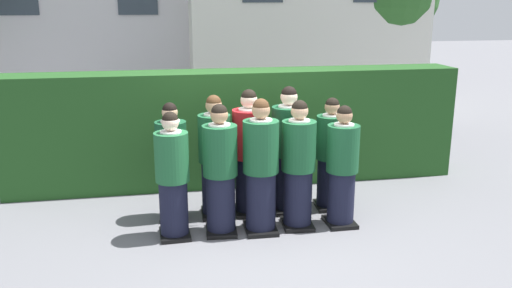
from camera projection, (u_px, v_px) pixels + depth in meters
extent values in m
plane|color=slate|center=(260.00, 229.00, 6.79)|extent=(60.00, 60.00, 0.00)
cylinder|color=black|center=(174.00, 209.00, 6.50)|extent=(0.35, 0.35, 0.72)
cube|color=black|center=(175.00, 234.00, 6.59)|extent=(0.38, 0.47, 0.05)
cylinder|color=#1E5B33|center=(172.00, 157.00, 6.33)|extent=(0.41, 0.41, 0.60)
cylinder|color=white|center=(171.00, 132.00, 6.26)|extent=(0.25, 0.25, 0.03)
cube|color=navy|center=(170.00, 143.00, 6.49)|extent=(0.04, 0.01, 0.26)
sphere|color=beige|center=(170.00, 122.00, 6.22)|extent=(0.20, 0.20, 0.20)
sphere|color=black|center=(170.00, 119.00, 6.22)|extent=(0.19, 0.19, 0.19)
cylinder|color=black|center=(221.00, 204.00, 6.62)|extent=(0.36, 0.36, 0.75)
cube|color=black|center=(221.00, 230.00, 6.71)|extent=(0.41, 0.49, 0.05)
cylinder|color=#19512D|center=(220.00, 151.00, 6.44)|extent=(0.43, 0.43, 0.62)
cylinder|color=white|center=(219.00, 125.00, 6.36)|extent=(0.26, 0.26, 0.03)
cube|color=#236038|center=(219.00, 137.00, 6.60)|extent=(0.04, 0.01, 0.27)
sphere|color=tan|center=(219.00, 115.00, 6.33)|extent=(0.21, 0.21, 0.21)
sphere|color=black|center=(219.00, 112.00, 6.32)|extent=(0.20, 0.20, 0.20)
cube|color=white|center=(219.00, 152.00, 6.73)|extent=(0.15, 0.02, 0.20)
cylinder|color=black|center=(261.00, 201.00, 6.66)|extent=(0.37, 0.37, 0.78)
cube|color=black|center=(261.00, 228.00, 6.75)|extent=(0.40, 0.49, 0.05)
cylinder|color=#19512D|center=(261.00, 147.00, 6.47)|extent=(0.44, 0.44, 0.64)
cylinder|color=white|center=(261.00, 120.00, 6.39)|extent=(0.27, 0.27, 0.03)
cube|color=navy|center=(258.00, 132.00, 6.64)|extent=(0.04, 0.01, 0.28)
sphere|color=tan|center=(261.00, 110.00, 6.36)|extent=(0.22, 0.22, 0.22)
sphere|color=#472D19|center=(261.00, 107.00, 6.35)|extent=(0.20, 0.20, 0.20)
cube|color=white|center=(257.00, 148.00, 6.77)|extent=(0.15, 0.01, 0.20)
cylinder|color=black|center=(298.00, 198.00, 6.80)|extent=(0.36, 0.36, 0.76)
cube|color=black|center=(297.00, 224.00, 6.89)|extent=(0.41, 0.50, 0.05)
cylinder|color=#19512D|center=(299.00, 146.00, 6.62)|extent=(0.43, 0.43, 0.63)
cylinder|color=white|center=(299.00, 121.00, 6.54)|extent=(0.27, 0.27, 0.03)
cube|color=gold|center=(296.00, 132.00, 6.78)|extent=(0.04, 0.01, 0.28)
sphere|color=tan|center=(300.00, 111.00, 6.51)|extent=(0.21, 0.21, 0.21)
sphere|color=black|center=(300.00, 108.00, 6.50)|extent=(0.20, 0.20, 0.20)
cube|color=white|center=(295.00, 147.00, 6.91)|extent=(0.15, 0.02, 0.20)
cylinder|color=black|center=(341.00, 198.00, 6.86)|extent=(0.35, 0.35, 0.72)
cube|color=black|center=(340.00, 222.00, 6.95)|extent=(0.37, 0.45, 0.05)
cylinder|color=#19512D|center=(343.00, 148.00, 6.69)|extent=(0.41, 0.41, 0.60)
cylinder|color=white|center=(344.00, 125.00, 6.61)|extent=(0.25, 0.25, 0.03)
cube|color=navy|center=(338.00, 136.00, 6.85)|extent=(0.04, 0.01, 0.26)
sphere|color=tan|center=(344.00, 116.00, 6.58)|extent=(0.20, 0.20, 0.20)
sphere|color=black|center=(345.00, 113.00, 6.57)|extent=(0.19, 0.19, 0.19)
cube|color=white|center=(336.00, 150.00, 6.97)|extent=(0.15, 0.01, 0.20)
cylinder|color=black|center=(173.00, 192.00, 7.09)|extent=(0.34, 0.34, 0.72)
cube|color=black|center=(174.00, 215.00, 7.17)|extent=(0.39, 0.47, 0.05)
cylinder|color=#144728|center=(171.00, 144.00, 6.92)|extent=(0.41, 0.41, 0.59)
cylinder|color=white|center=(170.00, 121.00, 6.84)|extent=(0.25, 0.25, 0.03)
cube|color=gold|center=(171.00, 132.00, 7.07)|extent=(0.04, 0.01, 0.26)
sphere|color=tan|center=(170.00, 112.00, 6.81)|extent=(0.20, 0.20, 0.20)
sphere|color=black|center=(170.00, 110.00, 6.80)|extent=(0.19, 0.19, 0.19)
cylinder|color=black|center=(215.00, 188.00, 7.16)|extent=(0.36, 0.36, 0.76)
cube|color=black|center=(216.00, 213.00, 7.25)|extent=(0.40, 0.48, 0.05)
cylinder|color=#19512D|center=(214.00, 138.00, 6.98)|extent=(0.43, 0.43, 0.63)
cylinder|color=white|center=(214.00, 115.00, 6.90)|extent=(0.27, 0.27, 0.03)
cube|color=gold|center=(213.00, 126.00, 7.14)|extent=(0.04, 0.01, 0.28)
sphere|color=tan|center=(214.00, 105.00, 6.86)|extent=(0.21, 0.21, 0.21)
sphere|color=#472D19|center=(214.00, 102.00, 6.85)|extent=(0.20, 0.20, 0.20)
cylinder|color=black|center=(249.00, 185.00, 7.24)|extent=(0.38, 0.38, 0.79)
cube|color=black|center=(249.00, 210.00, 7.34)|extent=(0.41, 0.50, 0.05)
cylinder|color=#AD191E|center=(249.00, 134.00, 7.06)|extent=(0.44, 0.44, 0.65)
cylinder|color=white|center=(249.00, 109.00, 6.97)|extent=(0.28, 0.28, 0.03)
cube|color=navy|center=(247.00, 121.00, 7.22)|extent=(0.04, 0.01, 0.29)
sphere|color=beige|center=(249.00, 100.00, 6.94)|extent=(0.22, 0.22, 0.22)
sphere|color=black|center=(249.00, 97.00, 6.93)|extent=(0.20, 0.20, 0.20)
cube|color=white|center=(246.00, 136.00, 7.35)|extent=(0.15, 0.01, 0.20)
cylinder|color=black|center=(288.00, 183.00, 7.32)|extent=(0.38, 0.38, 0.80)
cube|color=black|center=(287.00, 208.00, 7.42)|extent=(0.41, 0.50, 0.05)
cylinder|color=#144728|center=(288.00, 131.00, 7.13)|extent=(0.45, 0.45, 0.66)
cylinder|color=white|center=(289.00, 107.00, 7.05)|extent=(0.28, 0.28, 0.03)
cube|color=gold|center=(285.00, 118.00, 7.30)|extent=(0.04, 0.01, 0.29)
sphere|color=beige|center=(289.00, 97.00, 7.01)|extent=(0.23, 0.23, 0.23)
sphere|color=black|center=(289.00, 94.00, 7.00)|extent=(0.21, 0.21, 0.21)
cylinder|color=black|center=(329.00, 183.00, 7.42)|extent=(0.34, 0.34, 0.72)
cube|color=black|center=(328.00, 206.00, 7.51)|extent=(0.39, 0.47, 0.05)
cylinder|color=#19512D|center=(331.00, 137.00, 7.25)|extent=(0.41, 0.41, 0.60)
cylinder|color=white|center=(332.00, 116.00, 7.17)|extent=(0.25, 0.25, 0.03)
cube|color=navy|center=(328.00, 126.00, 7.41)|extent=(0.04, 0.01, 0.26)
sphere|color=tan|center=(332.00, 107.00, 7.14)|extent=(0.20, 0.20, 0.20)
sphere|color=black|center=(332.00, 104.00, 7.14)|extent=(0.19, 0.19, 0.19)
cube|color=#214C1E|center=(237.00, 127.00, 8.38)|extent=(7.00, 0.70, 1.78)
cube|color=silver|center=(295.00, 6.00, 13.90)|extent=(5.64, 4.20, 5.37)
cube|color=silver|center=(90.00, 15.00, 13.95)|extent=(5.82, 3.87, 4.93)
cylinder|color=brown|center=(378.00, 79.00, 13.81)|extent=(0.24, 0.24, 1.73)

